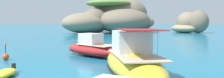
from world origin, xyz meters
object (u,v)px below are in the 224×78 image
object	(u,v)px
islet_large	(116,18)
motorboat_red	(93,49)
channel_buoy	(6,56)
motorboat_yellow	(132,62)
dinghy_tender	(4,74)
islet_small	(189,24)

from	to	relation	value
islet_large	motorboat_red	world-z (taller)	islet_large
motorboat_red	channel_buoy	xyz separation A→B (m)	(-6.84, -3.20, -0.38)
islet_large	motorboat_yellow	world-z (taller)	islet_large
dinghy_tender	channel_buoy	bearing A→B (deg)	121.32
motorboat_red	dinghy_tender	distance (m)	9.52
islet_large	islet_small	size ratio (longest dim) A/B	2.59
islet_large	channel_buoy	size ratio (longest dim) A/B	19.78
islet_large	motorboat_red	distance (m)	44.47
motorboat_yellow	islet_small	bearing A→B (deg)	77.01
islet_large	motorboat_red	bearing A→B (deg)	-85.61
motorboat_yellow	islet_large	bearing A→B (deg)	98.24
islet_large	channel_buoy	world-z (taller)	islet_large
islet_small	dinghy_tender	size ratio (longest dim) A/B	3.95
motorboat_yellow	dinghy_tender	xyz separation A→B (m)	(-7.51, -1.14, -0.70)
motorboat_yellow	channel_buoy	xyz separation A→B (m)	(-10.97, 4.54, -0.58)
islet_small	motorboat_yellow	size ratio (longest dim) A/B	1.17
islet_small	motorboat_yellow	bearing A→B (deg)	-102.99
islet_small	dinghy_tender	distance (m)	58.96
islet_small	dinghy_tender	xyz separation A→B (m)	(-20.03, -55.41, -2.18)
motorboat_yellow	motorboat_red	bearing A→B (deg)	118.09
dinghy_tender	channel_buoy	world-z (taller)	channel_buoy
motorboat_red	dinghy_tender	xyz separation A→B (m)	(-3.38, -8.88, -0.49)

